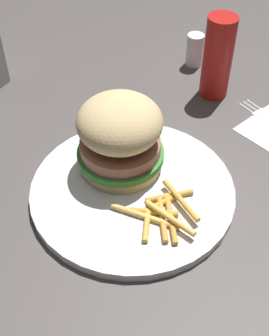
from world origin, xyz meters
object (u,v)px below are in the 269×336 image
plate (135,188)px  salt_shaker (195,50)px  ketchup_bottle (218,57)px  sandwich (120,135)px  fries_pile (163,212)px

plate → salt_shaker: 0.31m
ketchup_bottle → salt_shaker: size_ratio=2.34×
sandwich → ketchup_bottle: bearing=177.4°
fries_pile → ketchup_bottle: ketchup_bottle is taller
sandwich → ketchup_bottle: ketchup_bottle is taller
fries_pile → ketchup_bottle: (-0.26, -0.08, 0.05)m
salt_shaker → sandwich: bearing=11.8°
plate → ketchup_bottle: ketchup_bottle is taller
fries_pile → plate: bearing=-108.7°
plate → fries_pile: size_ratio=2.43×
ketchup_bottle → fries_pile: bearing=17.0°
sandwich → ketchup_bottle: (-0.22, 0.01, 0.00)m
sandwich → salt_shaker: size_ratio=2.01×
sandwich → salt_shaker: sandwich is taller
sandwich → plate: bearing=62.5°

